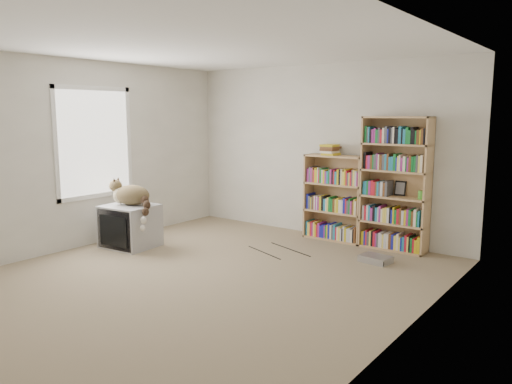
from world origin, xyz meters
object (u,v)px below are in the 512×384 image
Objects in this scene: bookcase_tall at (395,187)px; dvd_player at (376,259)px; crt_tv at (131,226)px; cat at (133,198)px; bookcase_short at (335,201)px.

bookcase_tall reaches higher than dvd_player.
cat is (0.07, 0.01, 0.39)m from crt_tv.
bookcase_short reaches higher than cat.
crt_tv is 0.59× the size of bookcase_short.
dvd_player is (2.90, 1.30, -0.63)m from cat.
bookcase_tall reaches higher than crt_tv.
bookcase_tall is (2.90, 2.02, 0.55)m from crt_tv.
bookcase_short is (-0.88, 0.00, -0.29)m from bookcase_tall.
dvd_player is (0.94, -0.71, -0.51)m from bookcase_short.
cat is at bearing -144.66° from bookcase_tall.
crt_tv is 2.00× the size of dvd_player.
bookcase_tall is at bearing 14.83° from cat.
crt_tv is 3.58m from bookcase_tall.
crt_tv is 0.40× the size of bookcase_tall.
bookcase_tall reaches higher than bookcase_short.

